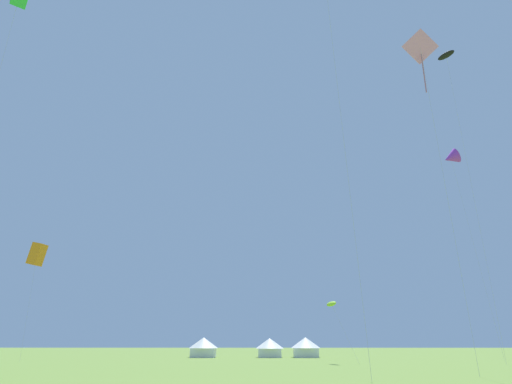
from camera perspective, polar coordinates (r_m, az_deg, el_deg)
kite_purple_delta at (r=72.20m, az=23.46°, el=4.00°), size 3.81×2.52×29.23m
kite_lime_parafoil at (r=51.36m, az=9.53°, el=-13.81°), size 2.93×3.14×6.47m
kite_orange_box at (r=63.49m, az=-25.99°, el=-7.11°), size 2.15×2.42×14.11m
kite_pink_diamond at (r=41.77m, az=20.14°, el=16.55°), size 3.04×2.25×27.12m
kite_black_parafoil at (r=61.97m, az=22.96°, el=15.53°), size 1.99×2.34×35.84m
festival_tent_right at (r=70.21m, az=-6.66°, el=-18.85°), size 4.29×4.29×2.79m
festival_tent_center at (r=69.63m, az=1.74°, el=-19.01°), size 4.13×4.13×2.69m
festival_tent_left at (r=69.88m, az=6.30°, el=-18.85°), size 4.33×4.33×2.81m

